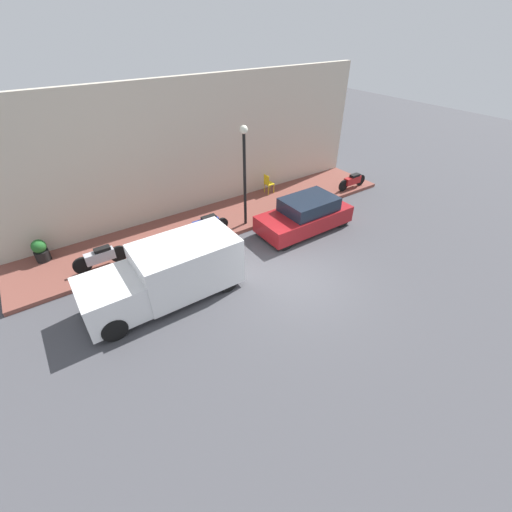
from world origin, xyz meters
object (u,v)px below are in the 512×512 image
(parked_car, at_px, (305,215))
(potted_plant, at_px, (40,250))
(scooter_silver, at_px, (100,257))
(motorcycle_blue, at_px, (206,225))
(motorcycle_red, at_px, (352,181))
(cafe_chair, at_px, (268,183))
(streetlamp, at_px, (244,164))
(delivery_van, at_px, (165,274))

(parked_car, relative_size, potted_plant, 4.75)
(scooter_silver, height_order, motorcycle_blue, motorcycle_blue)
(parked_car, height_order, motorcycle_red, parked_car)
(potted_plant, bearing_deg, cafe_chair, -90.08)
(motorcycle_blue, relative_size, streetlamp, 0.49)
(parked_car, bearing_deg, delivery_van, 96.69)
(scooter_silver, bearing_deg, motorcycle_red, -91.57)
(motorcycle_red, height_order, motorcycle_blue, motorcycle_blue)
(potted_plant, xyz_separation_m, cafe_chair, (-0.01, -10.38, 0.13))
(motorcycle_blue, xyz_separation_m, streetlamp, (-0.13, -1.84, 2.26))
(motorcycle_blue, bearing_deg, cafe_chair, -67.74)
(scooter_silver, bearing_deg, motorcycle_blue, -92.42)
(parked_car, relative_size, delivery_van, 0.82)
(scooter_silver, relative_size, potted_plant, 2.19)
(motorcycle_red, relative_size, motorcycle_blue, 0.92)
(motorcycle_blue, xyz_separation_m, potted_plant, (1.85, 5.90, -0.01))
(motorcycle_red, bearing_deg, scooter_silver, 88.43)
(potted_plant, bearing_deg, streetlamp, -104.34)
(streetlamp, bearing_deg, cafe_chair, -53.43)
(potted_plant, distance_m, cafe_chair, 10.38)
(delivery_van, xyz_separation_m, cafe_chair, (4.37, -7.25, -0.23))
(scooter_silver, xyz_separation_m, cafe_chair, (1.66, -8.66, 0.13))
(potted_plant, bearing_deg, motorcycle_blue, -107.43)
(parked_car, distance_m, potted_plant, 10.38)
(scooter_silver, distance_m, cafe_chair, 8.82)
(motorcycle_red, distance_m, cafe_chair, 4.49)
(delivery_van, xyz_separation_m, scooter_silver, (2.71, 1.41, -0.36))
(potted_plant, bearing_deg, motorcycle_red, -97.99)
(motorcycle_blue, bearing_deg, scooter_silver, 87.58)
(motorcycle_red, distance_m, potted_plant, 14.54)
(streetlamp, bearing_deg, delivery_van, 117.59)
(motorcycle_blue, distance_m, streetlamp, 2.92)
(delivery_van, bearing_deg, streetlamp, -62.41)
(parked_car, bearing_deg, scooter_silver, 76.40)
(parked_car, relative_size, motorcycle_red, 2.20)
(motorcycle_red, height_order, cafe_chair, cafe_chair)
(streetlamp, relative_size, cafe_chair, 4.28)
(streetlamp, xyz_separation_m, potted_plant, (1.98, 7.74, -2.27))
(parked_car, height_order, potted_plant, parked_car)
(motorcycle_red, relative_size, potted_plant, 2.16)
(scooter_silver, distance_m, potted_plant, 2.40)
(scooter_silver, height_order, streetlamp, streetlamp)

